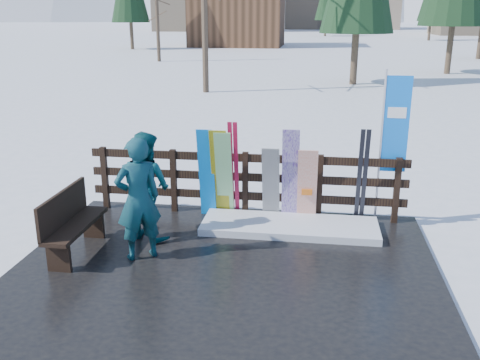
% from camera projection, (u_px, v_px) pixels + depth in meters
% --- Properties ---
extents(ground, '(700.00, 700.00, 0.00)m').
position_uv_depth(ground, '(224.00, 275.00, 7.55)').
color(ground, white).
rests_on(ground, ground).
extents(deck, '(6.00, 5.00, 0.08)m').
position_uv_depth(deck, '(224.00, 272.00, 7.54)').
color(deck, black).
rests_on(deck, ground).
extents(fence, '(5.60, 0.10, 1.15)m').
position_uv_depth(fence, '(245.00, 179.00, 9.41)').
color(fence, black).
rests_on(fence, deck).
extents(snow_patch, '(2.92, 1.00, 0.12)m').
position_uv_depth(snow_patch, '(290.00, 226.00, 8.91)').
color(snow_patch, white).
rests_on(snow_patch, deck).
extents(bench, '(0.41, 1.50, 0.97)m').
position_uv_depth(bench, '(71.00, 221.00, 7.91)').
color(bench, black).
rests_on(bench, deck).
extents(snowboard_0, '(0.27, 0.32, 1.61)m').
position_uv_depth(snowboard_0, '(207.00, 173.00, 9.25)').
color(snowboard_0, blue).
rests_on(snowboard_0, deck).
extents(snowboard_1, '(0.28, 0.41, 1.58)m').
position_uv_depth(snowboard_1, '(224.00, 175.00, 9.21)').
color(snowboard_1, white).
rests_on(snowboard_1, deck).
extents(snowboard_2, '(0.29, 0.41, 1.61)m').
position_uv_depth(snowboard_2, '(220.00, 174.00, 9.22)').
color(snowboard_2, '#FFF215').
rests_on(snowboard_2, deck).
extents(snowboard_3, '(0.28, 0.30, 1.65)m').
position_uv_depth(snowboard_3, '(290.00, 176.00, 9.04)').
color(snowboard_3, silver).
rests_on(snowboard_3, deck).
extents(snowboard_4, '(0.29, 0.38, 1.33)m').
position_uv_depth(snowboard_4, '(271.00, 184.00, 9.14)').
color(snowboard_4, black).
rests_on(snowboard_4, deck).
extents(snowboard_5, '(0.33, 0.30, 1.31)m').
position_uv_depth(snowboard_5, '(307.00, 186.00, 9.05)').
color(snowboard_5, white).
rests_on(snowboard_5, deck).
extents(ski_pair_a, '(0.16, 0.31, 1.73)m').
position_uv_depth(ski_pair_a, '(234.00, 170.00, 9.23)').
color(ski_pair_a, '#A61435').
rests_on(ski_pair_a, deck).
extents(ski_pair_b, '(0.17, 0.34, 1.68)m').
position_uv_depth(ski_pair_b, '(362.00, 177.00, 8.94)').
color(ski_pair_b, black).
rests_on(ski_pair_b, deck).
extents(rental_flag, '(0.45, 0.04, 2.60)m').
position_uv_depth(rental_flag, '(392.00, 130.00, 8.84)').
color(rental_flag, silver).
rests_on(rental_flag, deck).
extents(person_front, '(0.79, 0.74, 1.82)m').
position_uv_depth(person_front, '(138.00, 199.00, 7.66)').
color(person_front, '#145C58').
rests_on(person_front, deck).
extents(person_back, '(1.06, 0.99, 1.73)m').
position_uv_depth(person_back, '(146.00, 186.00, 8.40)').
color(person_back, '#0E4B53').
rests_on(person_back, deck).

